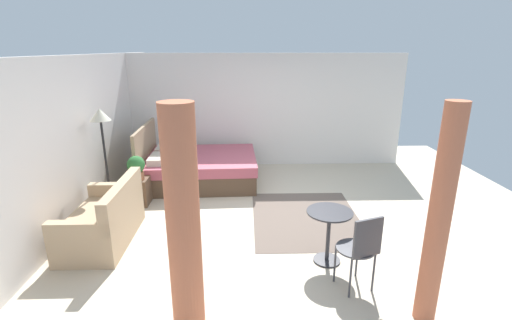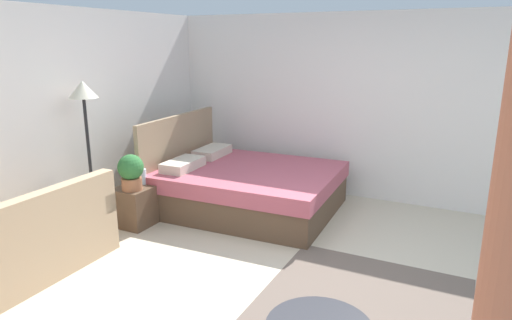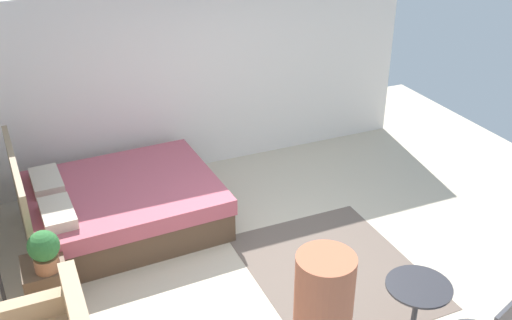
% 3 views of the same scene
% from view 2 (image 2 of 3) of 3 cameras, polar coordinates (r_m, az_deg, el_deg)
% --- Properties ---
extents(ground_plane, '(8.42, 9.16, 0.02)m').
position_cam_2_polar(ground_plane, '(4.19, 6.55, -15.98)').
color(ground_plane, beige).
extents(wall_back, '(8.42, 0.12, 2.51)m').
position_cam_2_polar(wall_back, '(5.53, -24.59, 4.33)').
color(wall_back, silver).
rests_on(wall_back, ground).
extents(wall_right, '(0.12, 6.16, 2.51)m').
position_cam_2_polar(wall_right, '(6.29, 15.49, 6.26)').
color(wall_right, silver).
rests_on(wall_right, ground).
extents(area_rug, '(2.07, 1.67, 0.01)m').
position_cam_2_polar(area_rug, '(3.91, 12.60, -18.57)').
color(area_rug, '#66564C').
rests_on(area_rug, ground).
extents(bed, '(1.84, 2.25, 1.17)m').
position_cam_2_polar(bed, '(5.87, -1.37, -3.33)').
color(bed, brown).
rests_on(bed, ground).
extents(couch, '(1.44, 0.79, 0.86)m').
position_cam_2_polar(couch, '(4.81, -26.03, -9.24)').
color(couch, tan).
rests_on(couch, ground).
extents(nightstand, '(0.48, 0.41, 0.47)m').
position_cam_2_polar(nightstand, '(5.59, -14.81, -5.55)').
color(nightstand, brown).
rests_on(nightstand, ground).
extents(potted_plant, '(0.30, 0.30, 0.42)m').
position_cam_2_polar(potted_plant, '(5.35, -15.49, -1.35)').
color(potted_plant, '#935B3D').
rests_on(potted_plant, nightstand).
extents(vase, '(0.14, 0.14, 0.18)m').
position_cam_2_polar(vase, '(5.58, -14.35, -2.04)').
color(vase, silver).
rests_on(vase, nightstand).
extents(floor_lamp, '(0.32, 0.32, 1.71)m').
position_cam_2_polar(floor_lamp, '(5.34, -20.83, 6.46)').
color(floor_lamp, black).
rests_on(floor_lamp, ground).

